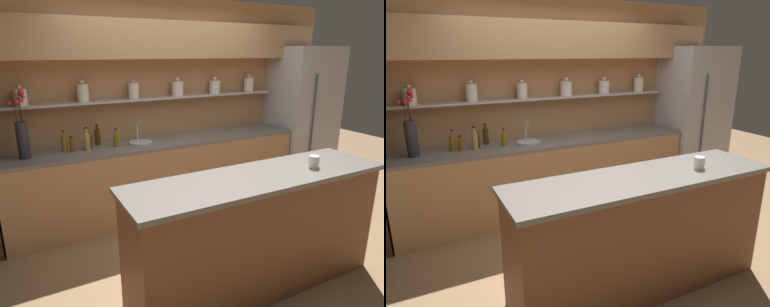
# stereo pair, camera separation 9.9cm
# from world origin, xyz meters

# --- Properties ---
(ground_plane) EXTENTS (12.00, 12.00, 0.00)m
(ground_plane) POSITION_xyz_m (0.00, 0.00, 0.00)
(ground_plane) COLOR olive
(back_wall_unit) EXTENTS (5.20, 0.44, 2.60)m
(back_wall_unit) POSITION_xyz_m (-0.00, 1.53, 1.55)
(back_wall_unit) COLOR tan
(back_wall_unit) RESTS_ON ground_plane
(back_counter_unit) EXTENTS (3.60, 0.62, 0.92)m
(back_counter_unit) POSITION_xyz_m (-0.11, 1.24, 0.46)
(back_counter_unit) COLOR tan
(back_counter_unit) RESTS_ON ground_plane
(island_counter) EXTENTS (2.25, 0.61, 1.02)m
(island_counter) POSITION_xyz_m (0.00, -0.50, 0.51)
(island_counter) COLOR brown
(island_counter) RESTS_ON ground_plane
(refrigerator) EXTENTS (0.89, 0.73, 2.03)m
(refrigerator) POSITION_xyz_m (2.16, 1.20, 1.02)
(refrigerator) COLOR #B7B7BC
(refrigerator) RESTS_ON ground_plane
(flower_vase) EXTENTS (0.16, 0.16, 0.70)m
(flower_vase) POSITION_xyz_m (-1.61, 1.23, 1.16)
(flower_vase) COLOR #2D2D33
(flower_vase) RESTS_ON back_counter_unit
(sink_fixture) EXTENTS (0.28, 0.28, 0.25)m
(sink_fixture) POSITION_xyz_m (-0.38, 1.25, 0.95)
(sink_fixture) COLOR #B7B7BC
(sink_fixture) RESTS_ON back_counter_unit
(bottle_sauce_0) EXTENTS (0.05, 0.05, 0.19)m
(bottle_sauce_0) POSITION_xyz_m (-0.96, 1.29, 1.00)
(bottle_sauce_0) COLOR maroon
(bottle_sauce_0) RESTS_ON back_counter_unit
(bottle_oil_1) EXTENTS (0.06, 0.06, 0.23)m
(bottle_oil_1) POSITION_xyz_m (-1.22, 1.30, 1.01)
(bottle_oil_1) COLOR olive
(bottle_oil_1) RESTS_ON back_counter_unit
(bottle_spirit_2) EXTENTS (0.06, 0.06, 0.26)m
(bottle_spirit_2) POSITION_xyz_m (-0.99, 1.23, 1.03)
(bottle_spirit_2) COLOR tan
(bottle_spirit_2) RESTS_ON back_counter_unit
(bottle_oil_3) EXTENTS (0.07, 0.07, 0.21)m
(bottle_oil_3) POSITION_xyz_m (-0.66, 1.24, 1.00)
(bottle_oil_3) COLOR olive
(bottle_oil_3) RESTS_ON back_counter_unit
(bottle_oil_4) EXTENTS (0.06, 0.06, 0.25)m
(bottle_oil_4) POSITION_xyz_m (-0.84, 1.41, 1.02)
(bottle_oil_4) COLOR #47380A
(bottle_oil_4) RESTS_ON back_counter_unit
(bottle_sauce_5) EXTENTS (0.05, 0.05, 0.17)m
(bottle_sauce_5) POSITION_xyz_m (-1.15, 1.25, 0.99)
(bottle_sauce_5) COLOR #9E4C0A
(bottle_sauce_5) RESTS_ON back_counter_unit
(coffee_mug) EXTENTS (0.10, 0.08, 0.10)m
(coffee_mug) POSITION_xyz_m (0.51, -0.57, 1.07)
(coffee_mug) COLOR silver
(coffee_mug) RESTS_ON island_counter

